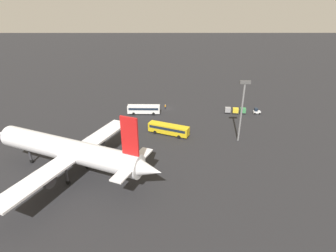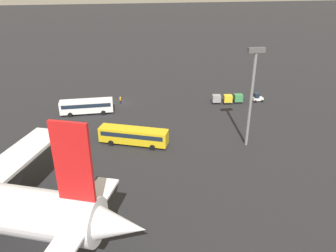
% 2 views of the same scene
% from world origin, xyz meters
% --- Properties ---
extents(ground_plane, '(600.00, 600.00, 0.00)m').
position_xyz_m(ground_plane, '(0.00, 0.00, 0.00)').
color(ground_plane, '#232326').
extents(airplane, '(42.15, 36.19, 16.65)m').
position_xyz_m(airplane, '(20.63, 42.03, 6.26)').
color(airplane, silver).
rests_on(airplane, ground).
extents(shuttle_bus_near, '(11.28, 3.27, 3.08)m').
position_xyz_m(shuttle_bus_near, '(7.72, 5.30, 1.86)').
color(shuttle_bus_near, white).
rests_on(shuttle_bus_near, ground).
extents(shuttle_bus_far, '(12.32, 7.38, 3.05)m').
position_xyz_m(shuttle_bus_far, '(-0.90, 21.58, 1.84)').
color(shuttle_bus_far, gold).
rests_on(shuttle_bus_far, ground).
extents(baggage_tug, '(2.43, 1.68, 2.10)m').
position_xyz_m(baggage_tug, '(-32.06, 5.36, 0.94)').
color(baggage_tug, white).
rests_on(baggage_tug, ground).
extents(worker_person, '(0.38, 0.38, 1.74)m').
position_xyz_m(worker_person, '(0.21, 0.61, 0.87)').
color(worker_person, '#1E1E2D').
rests_on(worker_person, ground).
extents(cargo_cart_green, '(2.24, 1.97, 2.06)m').
position_xyz_m(cargo_cart_green, '(-27.24, 5.28, 1.19)').
color(cargo_cart_green, '#38383D').
rests_on(cargo_cart_green, ground).
extents(cargo_cart_yellow, '(2.24, 1.97, 2.06)m').
position_xyz_m(cargo_cart_yellow, '(-24.64, 5.30, 1.19)').
color(cargo_cart_yellow, '#38383D').
rests_on(cargo_cart_yellow, ground).
extents(cargo_cart_grey, '(2.24, 1.97, 2.06)m').
position_xyz_m(cargo_cart_grey, '(-22.03, 4.69, 1.19)').
color(cargo_cart_grey, '#38383D').
rests_on(cargo_cart_grey, ground).
extents(light_pole, '(2.80, 0.70, 17.26)m').
position_xyz_m(light_pole, '(-20.59, 25.55, 10.61)').
color(light_pole, slate).
rests_on(light_pole, ground).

